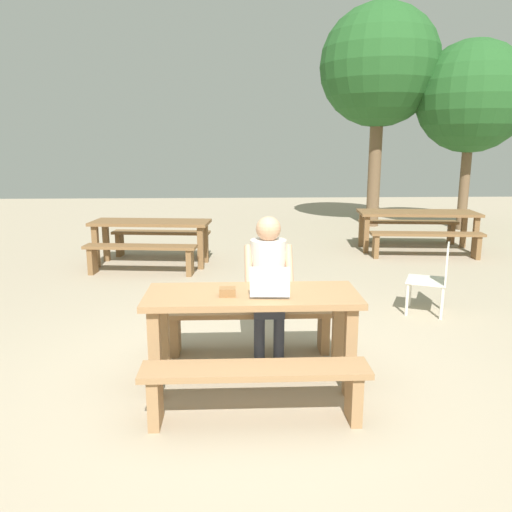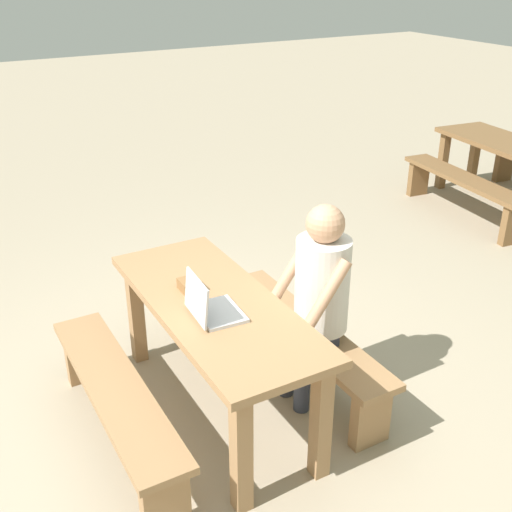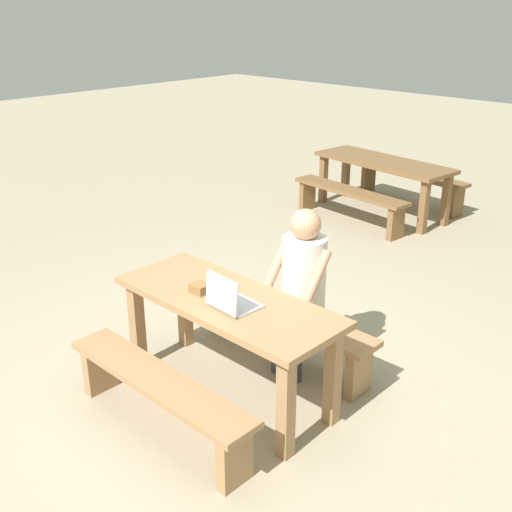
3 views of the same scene
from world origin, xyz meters
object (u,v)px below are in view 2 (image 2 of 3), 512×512
Objects in this scene: small_pouch at (189,285)px; person_seated at (318,291)px; picnic_table_front at (215,322)px; laptop at (210,307)px.

person_seated is at bearing 61.45° from small_pouch.
laptop is at bearing -34.53° from picnic_table_front.
laptop is 0.25× the size of person_seated.
small_pouch reaches higher than picnic_table_front.
picnic_table_front is 0.64m from person_seated.
small_pouch is (-0.20, -0.07, 0.17)m from picnic_table_front.
person_seated is (0.37, 0.68, -0.04)m from small_pouch.
laptop is 0.70m from person_seated.
person_seated is (0.17, 0.60, 0.13)m from picnic_table_front.
person_seated reaches higher than small_pouch.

